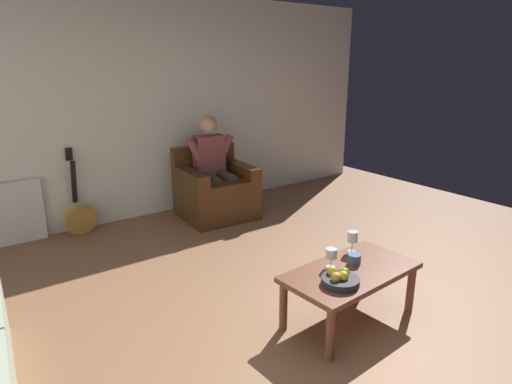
{
  "coord_description": "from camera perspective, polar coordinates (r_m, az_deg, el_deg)",
  "views": [
    {
      "loc": [
        2.17,
        1.89,
        1.88
      ],
      "look_at": [
        -0.21,
        -1.37,
        0.66
      ],
      "focal_mm": 30.65,
      "sensor_mm": 36.0,
      "label": 1
    }
  ],
  "objects": [
    {
      "name": "fruit_bowl",
      "position": [
        3.08,
        10.91,
        -11.1
      ],
      "size": [
        0.26,
        0.26,
        0.11
      ],
      "color": "#23262B",
      "rests_on": "coffee_table"
    },
    {
      "name": "wine_glass_near",
      "position": [
        3.55,
        12.49,
        -5.87
      ],
      "size": [
        0.08,
        0.08,
        0.17
      ],
      "color": "silver",
      "rests_on": "coffee_table"
    },
    {
      "name": "armchair",
      "position": [
        5.45,
        -5.36,
        0.03
      ],
      "size": [
        0.89,
        0.86,
        0.85
      ],
      "rotation": [
        0.0,
        0.0,
        -0.07
      ],
      "color": "#492A14",
      "rests_on": "ground"
    },
    {
      "name": "radiator",
      "position": [
        5.26,
        -29.4,
        -2.49
      ],
      "size": [
        0.64,
        0.06,
        0.68
      ],
      "primitive_type": "cube",
      "color": "white",
      "rests_on": "ground"
    },
    {
      "name": "coffee_table",
      "position": [
        3.34,
        12.26,
        -10.79
      ],
      "size": [
        1.06,
        0.6,
        0.42
      ],
      "rotation": [
        0.0,
        0.0,
        0.06
      ],
      "color": "brown",
      "rests_on": "ground"
    },
    {
      "name": "ground_plane",
      "position": [
        3.44,
        11.13,
        -16.69
      ],
      "size": [
        7.64,
        7.64,
        0.0
      ],
      "primitive_type": "plane",
      "color": "#8C6042"
    },
    {
      "name": "wall_back",
      "position": [
        5.55,
        -13.17,
        10.68
      ],
      "size": [
        6.76,
        0.06,
        2.66
      ],
      "primitive_type": "cube",
      "color": "white",
      "rests_on": "ground"
    },
    {
      "name": "guitar",
      "position": [
        5.27,
        -22.02,
        -2.9
      ],
      "size": [
        0.35,
        0.27,
        0.97
      ],
      "color": "#BB863A",
      "rests_on": "ground"
    },
    {
      "name": "wine_glass_far",
      "position": [
        3.27,
        9.74,
        -8.06
      ],
      "size": [
        0.08,
        0.08,
        0.15
      ],
      "color": "silver",
      "rests_on": "coffee_table"
    },
    {
      "name": "person_seated",
      "position": [
        5.38,
        -5.56,
        3.73
      ],
      "size": [
        0.64,
        0.59,
        1.24
      ],
      "rotation": [
        0.0,
        0.0,
        -0.07
      ],
      "color": "brown",
      "rests_on": "ground"
    },
    {
      "name": "candle_jar",
      "position": [
        3.38,
        12.7,
        -8.54
      ],
      "size": [
        0.1,
        0.1,
        0.08
      ],
      "primitive_type": "cylinder",
      "color": "#425F87",
      "rests_on": "coffee_table"
    }
  ]
}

